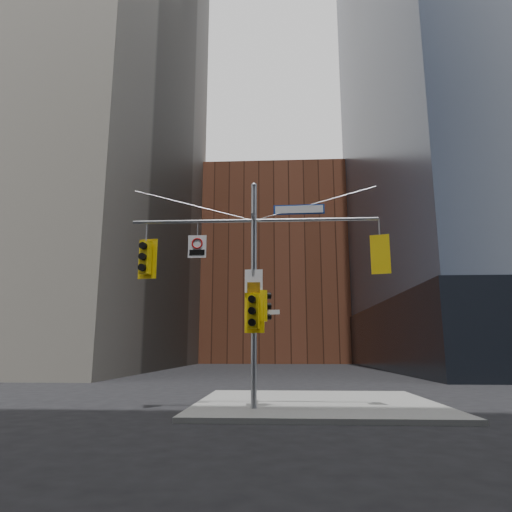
# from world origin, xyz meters

# --- Properties ---
(ground) EXTENTS (160.00, 160.00, 0.00)m
(ground) POSITION_xyz_m (0.00, 0.00, 0.00)
(ground) COLOR black
(ground) RESTS_ON ground
(sidewalk_corner) EXTENTS (8.00, 8.00, 0.15)m
(sidewalk_corner) POSITION_xyz_m (2.00, 4.00, 0.07)
(sidewalk_corner) COLOR gray
(sidewalk_corner) RESTS_ON ground
(tower_nw) EXTENTS (36.00, 36.00, 80.00)m
(tower_nw) POSITION_xyz_m (-28.00, 32.00, 40.00)
(tower_nw) COLOR gray
(tower_nw) RESTS_ON ground
(brick_midrise) EXTENTS (26.00, 20.00, 28.00)m
(brick_midrise) POSITION_xyz_m (0.00, 58.00, 14.00)
(brick_midrise) COLOR brown
(brick_midrise) RESTS_ON ground
(signal_assembly) EXTENTS (8.00, 0.80, 7.30)m
(signal_assembly) POSITION_xyz_m (0.00, 1.99, 4.42)
(signal_assembly) COLOR gray
(signal_assembly) RESTS_ON ground
(traffic_light_west_arm) EXTENTS (0.63, 0.55, 1.33)m
(traffic_light_west_arm) POSITION_xyz_m (-3.54, 2.01, 4.80)
(traffic_light_west_arm) COLOR #DDB50B
(traffic_light_west_arm) RESTS_ON ground
(traffic_light_east_arm) EXTENTS (0.58, 0.55, 1.25)m
(traffic_light_east_arm) POSITION_xyz_m (4.01, 1.99, 4.80)
(traffic_light_east_arm) COLOR #DDB50B
(traffic_light_east_arm) RESTS_ON ground
(traffic_light_pole_side) EXTENTS (0.42, 0.36, 0.97)m
(traffic_light_pole_side) POSITION_xyz_m (0.32, 2.01, 3.22)
(traffic_light_pole_side) COLOR #DDB50B
(traffic_light_pole_side) RESTS_ON ground
(traffic_light_pole_front) EXTENTS (0.62, 0.54, 1.30)m
(traffic_light_pole_front) POSITION_xyz_m (0.00, 1.73, 3.03)
(traffic_light_pole_front) COLOR #DDB50B
(traffic_light_pole_front) RESTS_ON ground
(street_sign_blade) EXTENTS (1.65, 0.11, 0.32)m
(street_sign_blade) POSITION_xyz_m (1.47, 2.00, 6.35)
(street_sign_blade) COLOR navy
(street_sign_blade) RESTS_ON ground
(regulatory_sign_arm) EXTENTS (0.60, 0.07, 0.74)m
(regulatory_sign_arm) POSITION_xyz_m (-1.84, 1.97, 5.17)
(regulatory_sign_arm) COLOR silver
(regulatory_sign_arm) RESTS_ON ground
(regulatory_sign_pole) EXTENTS (0.56, 0.05, 0.74)m
(regulatory_sign_pole) POSITION_xyz_m (0.00, 1.88, 3.97)
(regulatory_sign_pole) COLOR silver
(regulatory_sign_pole) RESTS_ON ground
(street_blade_ew) EXTENTS (0.71, 0.13, 0.14)m
(street_blade_ew) POSITION_xyz_m (0.45, 2.00, 3.02)
(street_blade_ew) COLOR silver
(street_blade_ew) RESTS_ON ground
(street_blade_ns) EXTENTS (0.04, 0.76, 0.15)m
(street_blade_ns) POSITION_xyz_m (0.00, 2.45, 2.86)
(street_blade_ns) COLOR #145926
(street_blade_ns) RESTS_ON ground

